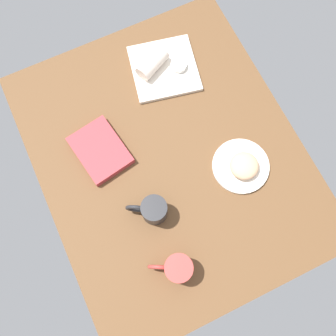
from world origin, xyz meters
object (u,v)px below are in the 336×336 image
Objects in this scene: square_plate at (164,69)px; book_stack at (100,150)px; scone_pastry at (244,166)px; breakfast_wrap at (152,63)px; coffee_mug at (177,268)px; sauce_cup at (179,65)px; second_mug at (153,210)px; round_plate at (241,166)px.

square_plate is 39.73cm from book_stack.
breakfast_wrap reaches higher than scone_pastry.
coffee_mug is at bearing 135.37° from breakfast_wrap.
sauce_cup is at bearing -139.82° from breakfast_wrap.
book_stack is at bearing -164.33° from second_mug.
second_mug is (49.51, -22.56, 0.51)cm from breakfast_wrap.
second_mug is at bearing 15.67° from book_stack.
scone_pastry is (0.97, 0.30, 2.93)cm from round_plate.
book_stack is 28.96cm from second_mug.
square_plate is at bearing 157.94° from coffee_mug.
round_plate is at bearing -162.93° from scone_pastry.
book_stack is at bearing 99.80° from breakfast_wrap.
scone_pastry is at bearing 17.07° from round_plate.
second_mug is (47.76, -26.50, 4.31)cm from square_plate.
book_stack is at bearing -122.53° from scone_pastry.
scone_pastry reaches higher than sauce_cup.
square_plate is at bearing -170.29° from scone_pastry.
scone_pastry is 34.59cm from second_mug.
breakfast_wrap is 37.49cm from book_stack.
square_plate is at bearing 150.98° from second_mug.
second_mug is at bearing 129.55° from breakfast_wrap.
book_stack is 1.78× the size of second_mug.
round_plate is 34.58cm from second_mug.
book_stack is at bearing -65.45° from sauce_cup.
round_plate is at bearing 167.79° from breakfast_wrap.
coffee_mug is at bearing -59.93° from scone_pastry.
book_stack is (17.90, -39.19, -1.11)cm from sauce_cup.
round_plate is 44.06cm from sauce_cup.
coffee_mug is at bearing -58.56° from round_plate.
sauce_cup is at bearing 114.55° from book_stack.
breakfast_wrap reaches higher than square_plate.
square_plate is (-46.11, -7.75, 0.10)cm from round_plate.
square_plate is 54.79cm from second_mug.
second_mug reaches higher than book_stack.
scone_pastry is 0.44× the size of book_stack.
square_plate is 5.71cm from sauce_cup.
sauce_cup is 9.89cm from breakfast_wrap.
breakfast_wrap is at bearing -166.26° from round_plate.
sauce_cup is 43.10cm from book_stack.
second_mug is at bearing -29.02° from square_plate.
sauce_cup is (2.18, 4.93, 1.89)cm from square_plate.
square_plate is 1.87× the size of second_mug.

